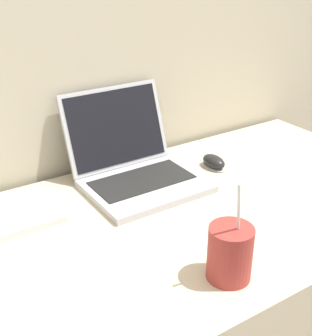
{
  "coord_description": "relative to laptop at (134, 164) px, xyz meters",
  "views": [
    {
      "loc": [
        -0.61,
        -0.45,
        1.39
      ],
      "look_at": [
        -0.01,
        0.47,
        0.85
      ],
      "focal_mm": 50.0,
      "sensor_mm": 36.0,
      "label": 1
    }
  ],
  "objects": [
    {
      "name": "desk",
      "position": [
        0.01,
        -0.22,
        -0.44
      ],
      "size": [
        1.45,
        0.73,
        0.77
      ],
      "color": "beige",
      "rests_on": "ground_plane"
    },
    {
      "name": "laptop",
      "position": [
        0.0,
        0.0,
        0.0
      ],
      "size": [
        0.32,
        0.34,
        0.25
      ],
      "color": "#ADADB2",
      "rests_on": "desk"
    },
    {
      "name": "drink_cup",
      "position": [
        -0.06,
        -0.47,
        0.01
      ],
      "size": [
        0.09,
        0.09,
        0.23
      ],
      "color": "#9E332D",
      "rests_on": "desk"
    },
    {
      "name": "computer_mouse",
      "position": [
        0.25,
        -0.05,
        -0.04
      ],
      "size": [
        0.05,
        0.09,
        0.04
      ],
      "color": "#B2B2B7",
      "rests_on": "desk"
    }
  ]
}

